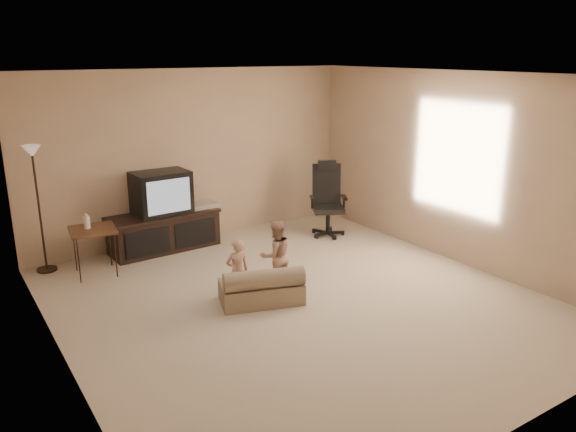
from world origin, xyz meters
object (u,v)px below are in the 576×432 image
Objects in this scene: floor_lamp at (35,181)px; child_sofa at (262,288)px; office_chair at (327,209)px; side_table at (92,230)px; tv_stand at (164,218)px; toddler_left at (238,271)px; toddler_right at (276,255)px.

floor_lamp is 3.16m from child_sofa.
side_table is at bearing -156.32° from office_chair.
toddler_left is (0.03, -2.13, -0.10)m from tv_stand.
toddler_right is at bearing 54.47° from child_sofa.
child_sofa is (1.33, -1.90, -0.40)m from side_table.
floor_lamp is at bearing 137.39° from side_table.
tv_stand reaches higher than child_sofa.
toddler_left is (-0.21, 0.18, 0.19)m from child_sofa.
office_chair is 2.21m from toddler_right.
child_sofa is at bearing -52.24° from floor_lamp.
side_table is at bearing -42.61° from floor_lamp.
office_chair is (2.35, -0.72, -0.06)m from tv_stand.
office_chair is at bearing -19.60° from tv_stand.
toddler_left is (-2.32, -1.41, -0.03)m from office_chair.
floor_lamp is 3.13m from toddler_right.
side_table is at bearing -39.96° from toddler_right.
office_chair is 2.71m from toddler_left.
tv_stand is at bearing -2.08° from floor_lamp.
toddler_left is at bearing -57.04° from side_table.
office_chair is at bearing -140.55° from toddler_left.
toddler_right is at bearing -163.70° from toddler_left.
floor_lamp reaches higher than toddler_right.
floor_lamp reaches higher than office_chair.
tv_stand is 2.46m from office_chair.
tv_stand is 1.75m from floor_lamp.
tv_stand is at bearing -168.17° from office_chair.
toddler_right reaches higher than side_table.
child_sofa is 0.34m from toddler_left.
tv_stand is 1.16m from side_table.
floor_lamp reaches higher than tv_stand.
toddler_right is (0.35, 0.26, 0.24)m from child_sofa.
toddler_right is (1.67, -1.65, -0.16)m from side_table.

